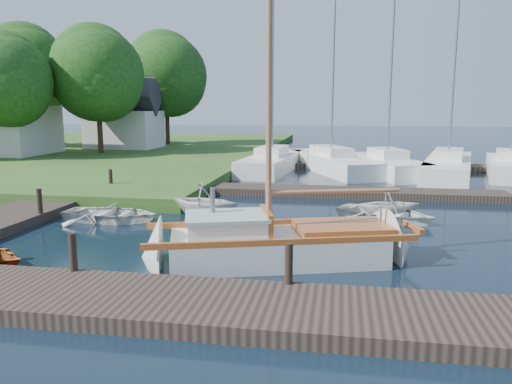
% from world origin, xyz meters
% --- Properties ---
extents(ground, '(160.00, 160.00, 0.00)m').
position_xyz_m(ground, '(0.00, 0.00, 0.00)').
color(ground, black).
rests_on(ground, ground).
extents(near_dock, '(18.00, 2.20, 0.30)m').
position_xyz_m(near_dock, '(0.00, -6.00, 0.15)').
color(near_dock, black).
rests_on(near_dock, ground).
extents(left_dock, '(2.20, 18.00, 0.30)m').
position_xyz_m(left_dock, '(-8.00, 2.00, 0.15)').
color(left_dock, black).
rests_on(left_dock, ground).
extents(far_dock, '(14.00, 1.60, 0.30)m').
position_xyz_m(far_dock, '(2.00, 6.50, 0.15)').
color(far_dock, black).
rests_on(far_dock, ground).
extents(pontoon, '(30.00, 1.60, 0.30)m').
position_xyz_m(pontoon, '(10.00, 16.00, 0.15)').
color(pontoon, black).
rests_on(pontoon, ground).
extents(mooring_post_1, '(0.16, 0.16, 0.80)m').
position_xyz_m(mooring_post_1, '(-3.00, -5.00, 0.70)').
color(mooring_post_1, black).
rests_on(mooring_post_1, near_dock).
extents(mooring_post_2, '(0.16, 0.16, 0.80)m').
position_xyz_m(mooring_post_2, '(1.50, -5.00, 0.70)').
color(mooring_post_2, black).
rests_on(mooring_post_2, near_dock).
extents(mooring_post_4, '(0.16, 0.16, 0.80)m').
position_xyz_m(mooring_post_4, '(-7.00, 0.00, 0.70)').
color(mooring_post_4, black).
rests_on(mooring_post_4, left_dock).
extents(mooring_post_5, '(0.16, 0.16, 0.80)m').
position_xyz_m(mooring_post_5, '(-7.00, 5.00, 0.70)').
color(mooring_post_5, black).
rests_on(mooring_post_5, left_dock).
extents(sailboat, '(7.41, 3.99, 9.83)m').
position_xyz_m(sailboat, '(1.13, -2.68, 0.34)').
color(sailboat, white).
rests_on(sailboat, ground).
extents(tender_a, '(3.26, 2.40, 0.65)m').
position_xyz_m(tender_a, '(-4.89, 0.59, 0.33)').
color(tender_a, white).
rests_on(tender_a, ground).
extents(tender_b, '(2.89, 2.65, 1.29)m').
position_xyz_m(tender_b, '(-2.03, 1.67, 0.65)').
color(tender_b, white).
rests_on(tender_b, ground).
extents(tender_c, '(3.90, 3.50, 0.66)m').
position_xyz_m(tender_c, '(3.90, 2.15, 0.33)').
color(tender_c, white).
rests_on(tender_c, ground).
extents(tender_d, '(2.49, 2.27, 1.12)m').
position_xyz_m(tender_d, '(4.08, 2.63, 0.56)').
color(tender_d, white).
rests_on(tender_d, ground).
extents(marina_boat_0, '(2.97, 8.47, 10.91)m').
position_xyz_m(marina_boat_0, '(-1.47, 13.98, 0.57)').
color(marina_boat_0, white).
rests_on(marina_boat_0, ground).
extents(marina_boat_1, '(5.80, 9.52, 9.32)m').
position_xyz_m(marina_boat_1, '(1.86, 14.55, 0.55)').
color(marina_boat_1, white).
rests_on(marina_boat_1, ground).
extents(marina_boat_2, '(4.27, 7.63, 10.63)m').
position_xyz_m(marina_boat_2, '(4.90, 13.61, 0.57)').
color(marina_boat_2, white).
rests_on(marina_boat_2, ground).
extents(marina_boat_3, '(4.42, 9.99, 12.06)m').
position_xyz_m(marina_boat_3, '(8.08, 13.67, 0.57)').
color(marina_boat_3, white).
rests_on(marina_boat_3, ground).
extents(marina_boat_4, '(3.85, 7.71, 10.14)m').
position_xyz_m(marina_boat_4, '(11.30, 13.93, 0.57)').
color(marina_boat_4, white).
rests_on(marina_boat_4, ground).
extents(house_a, '(6.30, 5.00, 6.29)m').
position_xyz_m(house_a, '(-20.00, 16.00, 2.96)').
color(house_a, silver).
rests_on(house_a, shore).
extents(house_c, '(5.25, 4.00, 5.28)m').
position_xyz_m(house_c, '(-14.00, 22.00, 2.58)').
color(house_c, silver).
rests_on(house_c, shore).
extents(tree_2, '(5.83, 5.75, 7.82)m').
position_xyz_m(tree_2, '(-18.00, 14.05, 5.25)').
color(tree_2, '#332114').
rests_on(tree_2, shore).
extents(tree_3, '(6.41, 6.38, 8.74)m').
position_xyz_m(tree_3, '(-14.00, 18.05, 5.81)').
color(tree_3, '#332114').
rests_on(tree_3, shore).
extents(tree_4, '(7.01, 7.01, 9.66)m').
position_xyz_m(tree_4, '(-22.00, 22.05, 6.37)').
color(tree_4, '#332114').
rests_on(tree_4, shore).
extents(tree_7, '(6.83, 6.83, 9.38)m').
position_xyz_m(tree_7, '(-12.00, 26.05, 6.20)').
color(tree_7, '#332114').
rests_on(tree_7, shore).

